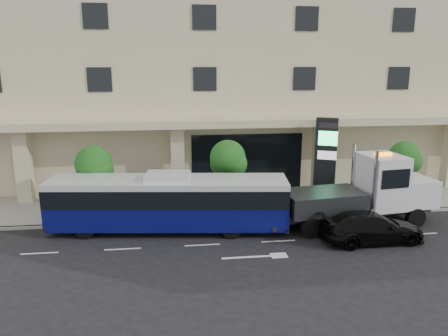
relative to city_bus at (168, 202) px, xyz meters
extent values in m
plane|color=black|center=(5.67, -0.74, -1.67)|extent=(120.00, 120.00, 0.00)
cube|color=gray|center=(5.67, 4.26, -1.60)|extent=(120.00, 6.00, 0.15)
cube|color=gray|center=(5.67, 1.26, -1.60)|extent=(120.00, 0.30, 0.15)
cube|color=beige|center=(5.67, 14.76, 8.33)|extent=(60.00, 15.00, 20.00)
cube|color=beige|center=(5.67, 6.06, 3.53)|extent=(60.00, 2.80, 0.50)
cube|color=black|center=(5.67, 7.23, 0.48)|extent=(8.00, 0.12, 4.00)
cube|color=beige|center=(-9.33, 6.06, 0.93)|extent=(0.90, 0.90, 4.90)
cube|color=beige|center=(0.67, 6.06, 0.93)|extent=(0.90, 0.90, 4.90)
cube|color=beige|center=(10.67, 6.06, 0.93)|extent=(0.90, 0.90, 4.90)
cylinder|color=#422B19|center=(-4.33, 2.86, -0.12)|extent=(0.14, 0.14, 2.80)
sphere|color=#1A4C15|center=(-4.33, 2.86, 1.60)|extent=(2.20, 2.20, 2.20)
sphere|color=#1A4C15|center=(-3.98, 2.66, 1.28)|extent=(1.65, 1.65, 1.65)
sphere|color=#1A4C15|center=(-4.63, 3.06, 1.20)|extent=(1.54, 1.54, 1.54)
cylinder|color=#422B19|center=(3.67, 2.86, -0.05)|extent=(0.14, 0.14, 2.94)
sphere|color=#1A4C15|center=(3.67, 2.86, 1.75)|extent=(2.20, 2.20, 2.20)
sphere|color=#1A4C15|center=(4.02, 2.66, 1.42)|extent=(1.65, 1.65, 1.65)
sphere|color=#1A4C15|center=(3.37, 3.06, 1.33)|extent=(1.54, 1.54, 1.54)
cylinder|color=#422B19|center=(15.17, 2.86, -0.16)|extent=(0.14, 0.14, 2.73)
sphere|color=#1A4C15|center=(15.17, 2.86, 1.52)|extent=(2.00, 2.00, 2.00)
sphere|color=#1A4C15|center=(15.52, 2.66, 1.21)|extent=(1.50, 1.50, 1.50)
sphere|color=#1A4C15|center=(14.87, 3.06, 1.13)|extent=(1.40, 1.40, 1.40)
cylinder|color=black|center=(-4.41, -0.60, -1.13)|extent=(1.11, 0.45, 1.08)
cylinder|color=black|center=(-4.13, 1.64, -1.13)|extent=(1.11, 0.45, 1.08)
cylinder|color=black|center=(3.29, -1.54, -1.13)|extent=(1.11, 0.45, 1.08)
cylinder|color=black|center=(3.57, 0.71, -1.13)|extent=(1.11, 0.45, 1.08)
cube|color=#090C54|center=(0.01, 0.00, -0.65)|extent=(13.16, 4.24, 1.29)
cube|color=black|center=(0.01, 0.00, 0.48)|extent=(13.17, 4.28, 0.97)
cube|color=silver|center=(0.01, 0.00, 1.13)|extent=(13.16, 4.24, 0.32)
cube|color=silver|center=(0.01, 0.00, 1.45)|extent=(2.56, 2.00, 0.32)
cube|color=#2D3033|center=(-6.36, 0.77, -1.19)|extent=(0.46, 2.69, 0.32)
cube|color=#2D3033|center=(6.37, -0.78, -1.19)|extent=(0.46, 2.69, 0.32)
cube|color=#2D3033|center=(10.73, -0.55, -0.84)|extent=(8.91, 2.04, 0.42)
cube|color=white|center=(14.09, -0.17, 0.15)|extent=(2.34, 2.62, 1.56)
cube|color=silver|center=(15.13, -0.05, 0.15)|extent=(0.32, 2.08, 1.25)
cube|color=white|center=(12.02, -0.40, 0.88)|extent=(2.37, 2.82, 3.02)
cube|color=black|center=(13.01, -0.29, 1.35)|extent=(0.36, 2.29, 1.25)
cylinder|color=silver|center=(11.02, -1.67, 1.14)|extent=(0.21, 0.21, 3.54)
cylinder|color=silver|center=(10.76, 0.61, 1.14)|extent=(0.21, 0.21, 3.54)
cube|color=#2D3033|center=(8.51, -0.80, -0.06)|extent=(4.63, 2.98, 1.15)
cube|color=#2D3033|center=(6.02, -1.09, -0.68)|extent=(1.69, 0.48, 0.23)
cube|color=#2D3033|center=(5.40, -1.16, -1.10)|extent=(0.47, 1.89, 0.19)
cube|color=orange|center=(12.02, -0.40, 2.44)|extent=(0.97, 0.47, 0.15)
cylinder|color=black|center=(13.80, -1.30, -1.10)|extent=(1.18, 0.46, 1.15)
cylinder|color=black|center=(13.56, 0.87, -1.10)|extent=(1.18, 0.46, 1.15)
cylinder|color=black|center=(8.84, -1.87, -1.10)|extent=(1.18, 0.46, 1.15)
cylinder|color=black|center=(8.59, 0.31, -1.10)|extent=(1.18, 0.46, 1.15)
cylinder|color=black|center=(7.49, -2.02, -1.10)|extent=(1.18, 0.46, 1.15)
cylinder|color=black|center=(7.24, 0.15, -1.10)|extent=(1.18, 0.46, 1.15)
imported|color=black|center=(10.46, -2.85, -0.88)|extent=(5.50, 2.39, 1.58)
cube|color=black|center=(10.22, 3.73, 1.24)|extent=(1.45, 1.00, 5.52)
cube|color=#24D872|center=(10.22, 3.47, 2.71)|extent=(1.11, 0.56, 0.92)
cube|color=silver|center=(10.22, 3.47, 1.61)|extent=(1.11, 0.56, 0.55)
cube|color=#262628|center=(10.22, 3.47, 3.54)|extent=(1.11, 0.56, 0.37)
camera|label=1|loc=(0.20, -23.01, 7.45)|focal=35.00mm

